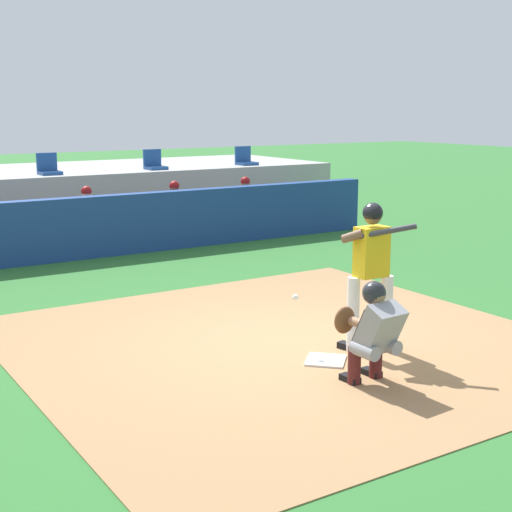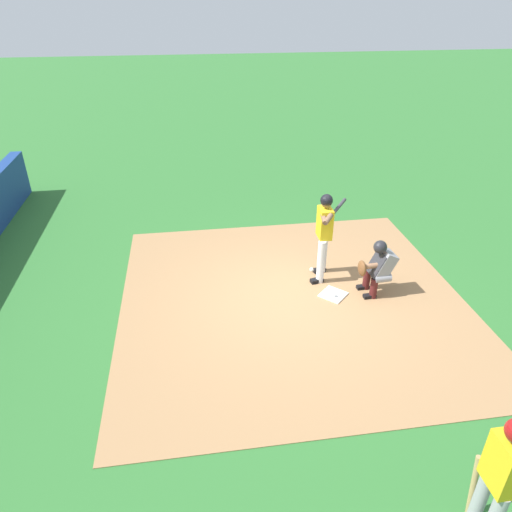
# 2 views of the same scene
# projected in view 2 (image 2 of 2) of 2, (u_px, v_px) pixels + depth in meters

# --- Properties ---
(ground_plane) EXTENTS (80.00, 80.00, 0.00)m
(ground_plane) POSITION_uv_depth(u_px,v_px,m) (292.00, 299.00, 8.91)
(ground_plane) COLOR #2D6B2D
(dirt_infield) EXTENTS (6.40, 6.40, 0.01)m
(dirt_infield) POSITION_uv_depth(u_px,v_px,m) (292.00, 299.00, 8.90)
(dirt_infield) COLOR #9E754C
(dirt_infield) RESTS_ON ground
(home_plate) EXTENTS (0.62, 0.62, 0.02)m
(home_plate) POSITION_uv_depth(u_px,v_px,m) (333.00, 295.00, 9.00)
(home_plate) COLOR white
(home_plate) RESTS_ON dirt_infield
(batter_at_plate) EXTENTS (0.69, 0.76, 1.80)m
(batter_at_plate) POSITION_uv_depth(u_px,v_px,m) (324.00, 232.00, 9.08)
(batter_at_plate) COLOR silver
(batter_at_plate) RESTS_ON ground
(catcher_crouched) EXTENTS (0.50, 1.66, 1.13)m
(catcher_crouched) POSITION_uv_depth(u_px,v_px,m) (377.00, 266.00, 8.79)
(catcher_crouched) COLOR gray
(catcher_crouched) RESTS_ON ground
(on_deck_batter) EXTENTS (0.58, 0.23, 1.79)m
(on_deck_batter) POSITION_uv_depth(u_px,v_px,m) (499.00, 477.00, 4.52)
(on_deck_batter) COLOR #99999E
(on_deck_batter) RESTS_ON ground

